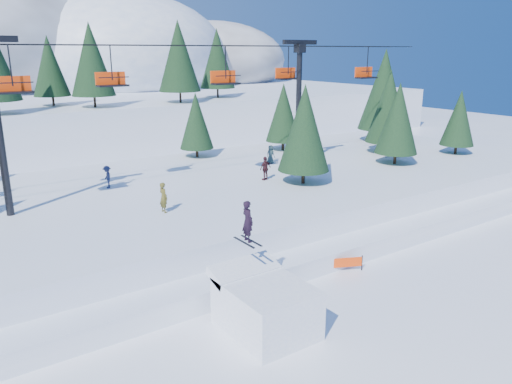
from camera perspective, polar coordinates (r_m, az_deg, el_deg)
ground at (r=22.29m, az=7.85°, el=-16.81°), size 160.00×160.00×0.00m
mid_shelf at (r=35.84m, az=-11.71°, el=-1.89°), size 70.00×22.00×2.50m
berm at (r=27.69m, az=-3.38°, el=-8.54°), size 70.00×6.00×1.10m
jump_kicker at (r=22.45m, az=0.98°, el=-12.69°), size 3.29×4.48×5.62m
chairlift at (r=35.14m, az=-9.44°, el=11.33°), size 46.00×3.21×10.28m
conifer_stand at (r=35.83m, az=-9.34°, el=7.69°), size 63.35×17.40×9.68m
distant_skiers at (r=34.75m, az=-11.27°, el=1.19°), size 25.85×8.34×1.86m
banner_near at (r=28.49m, az=9.38°, el=-8.03°), size 2.61×1.22×0.90m
banner_far at (r=33.94m, az=15.94°, el=-4.46°), size 2.86×0.10×0.90m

